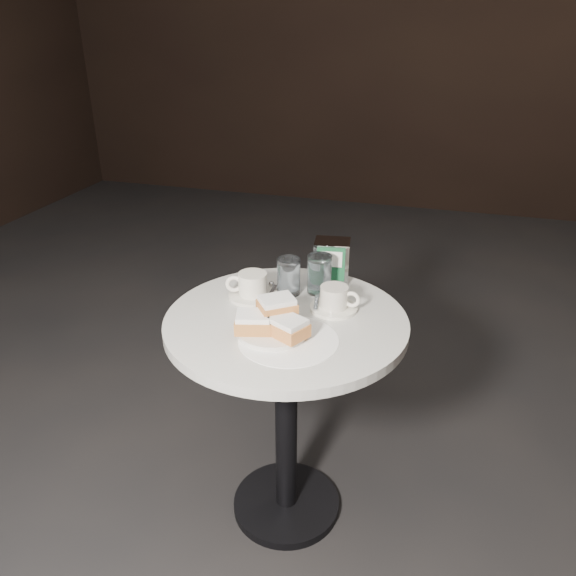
# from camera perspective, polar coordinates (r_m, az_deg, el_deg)

# --- Properties ---
(ground) EXTENTS (7.00, 7.00, 0.00)m
(ground) POSITION_cam_1_polar(r_m,az_deg,el_deg) (2.08, -0.17, -21.28)
(ground) COLOR black
(ground) RESTS_ON ground
(cafe_table) EXTENTS (0.70, 0.70, 0.74)m
(cafe_table) POSITION_cam_1_polar(r_m,az_deg,el_deg) (1.72, -0.19, -8.81)
(cafe_table) COLOR black
(cafe_table) RESTS_ON ground
(sugar_spill) EXTENTS (0.35, 0.35, 0.00)m
(sugar_spill) POSITION_cam_1_polar(r_m,az_deg,el_deg) (1.50, 0.05, -5.29)
(sugar_spill) COLOR white
(sugar_spill) RESTS_ON cafe_table
(beignet_plate) EXTENTS (0.22, 0.20, 0.10)m
(beignet_plate) POSITION_cam_1_polar(r_m,az_deg,el_deg) (1.51, -1.57, -3.53)
(beignet_plate) COLOR silver
(beignet_plate) RESTS_ON cafe_table
(coffee_cup_left) EXTENTS (0.19, 0.19, 0.08)m
(coffee_cup_left) POSITION_cam_1_polar(r_m,az_deg,el_deg) (1.72, -3.66, 0.13)
(coffee_cup_left) COLOR silver
(coffee_cup_left) RESTS_ON cafe_table
(coffee_cup_right) EXTENTS (0.15, 0.15, 0.07)m
(coffee_cup_right) POSITION_cam_1_polar(r_m,az_deg,el_deg) (1.65, 4.75, -1.19)
(coffee_cup_right) COLOR white
(coffee_cup_right) RESTS_ON cafe_table
(water_glass_left) EXTENTS (0.09, 0.09, 0.12)m
(water_glass_left) POSITION_cam_1_polar(r_m,az_deg,el_deg) (1.72, 0.07, 1.14)
(water_glass_left) COLOR white
(water_glass_left) RESTS_ON cafe_table
(water_glass_right) EXTENTS (0.10, 0.10, 0.12)m
(water_glass_right) POSITION_cam_1_polar(r_m,az_deg,el_deg) (1.73, 3.21, 1.37)
(water_glass_right) COLOR silver
(water_glass_right) RESTS_ON cafe_table
(napkin_dispenser) EXTENTS (0.12, 0.11, 0.13)m
(napkin_dispenser) POSITION_cam_1_polar(r_m,az_deg,el_deg) (1.82, 4.48, 2.86)
(napkin_dispenser) COLOR silver
(napkin_dispenser) RESTS_ON cafe_table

